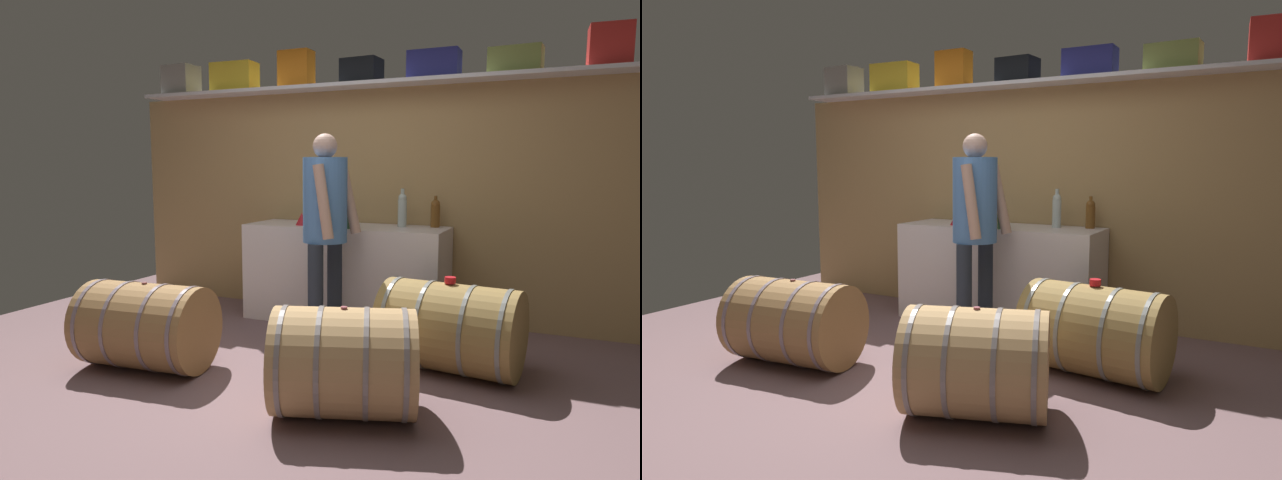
# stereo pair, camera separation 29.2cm
# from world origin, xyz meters

# --- Properties ---
(ground_plane) EXTENTS (6.17, 7.38, 0.02)m
(ground_plane) POSITION_xyz_m (0.00, 0.52, -0.01)
(ground_plane) COLOR #75585C
(back_wall_panel) EXTENTS (4.97, 0.10, 2.08)m
(back_wall_panel) POSITION_xyz_m (0.00, 2.09, 1.04)
(back_wall_panel) COLOR tan
(back_wall_panel) RESTS_ON ground
(high_shelf_board) EXTENTS (4.57, 0.40, 0.03)m
(high_shelf_board) POSITION_xyz_m (0.00, 1.94, 2.10)
(high_shelf_board) COLOR silver
(high_shelf_board) RESTS_ON back_wall_panel
(toolcase_grey) EXTENTS (0.34, 0.27, 0.29)m
(toolcase_grey) POSITION_xyz_m (-1.97, 1.94, 2.26)
(toolcase_grey) COLOR gray
(toolcase_grey) RESTS_ON high_shelf_board
(toolcase_yellow) EXTENTS (0.45, 0.25, 0.28)m
(toolcase_yellow) POSITION_xyz_m (-1.32, 1.94, 2.25)
(toolcase_yellow) COLOR yellow
(toolcase_yellow) RESTS_ON high_shelf_board
(toolcase_orange) EXTENTS (0.31, 0.19, 0.34)m
(toolcase_orange) POSITION_xyz_m (-0.65, 1.94, 2.28)
(toolcase_orange) COLOR orange
(toolcase_orange) RESTS_ON high_shelf_board
(toolcase_black) EXTENTS (0.34, 0.27, 0.21)m
(toolcase_black) POSITION_xyz_m (0.00, 1.94, 2.22)
(toolcase_black) COLOR black
(toolcase_black) RESTS_ON high_shelf_board
(toolcase_navy) EXTENTS (0.42, 0.22, 0.23)m
(toolcase_navy) POSITION_xyz_m (0.64, 1.94, 2.23)
(toolcase_navy) COLOR navy
(toolcase_navy) RESTS_ON high_shelf_board
(toolcase_olive) EXTENTS (0.42, 0.24, 0.21)m
(toolcase_olive) POSITION_xyz_m (1.29, 1.94, 2.22)
(toolcase_olive) COLOR olive
(toolcase_olive) RESTS_ON high_shelf_board
(toolcase_red) EXTENTS (0.31, 0.26, 0.31)m
(toolcase_red) POSITION_xyz_m (1.95, 1.94, 2.27)
(toolcase_red) COLOR red
(toolcase_red) RESTS_ON high_shelf_board
(work_cabinet) EXTENTS (1.79, 0.60, 0.87)m
(work_cabinet) POSITION_xyz_m (-0.06, 1.73, 0.43)
(work_cabinet) COLOR white
(work_cabinet) RESTS_ON ground
(wine_bottle_green) EXTENTS (0.07, 0.07, 0.28)m
(wine_bottle_green) POSITION_xyz_m (0.05, 1.52, 0.99)
(wine_bottle_green) COLOR #355934
(wine_bottle_green) RESTS_ON work_cabinet
(wine_bottle_clear) EXTENTS (0.08, 0.08, 0.33)m
(wine_bottle_clear) POSITION_xyz_m (0.42, 1.85, 1.02)
(wine_bottle_clear) COLOR silver
(wine_bottle_clear) RESTS_ON work_cabinet
(wine_bottle_amber) EXTENTS (0.08, 0.08, 0.27)m
(wine_bottle_amber) POSITION_xyz_m (0.69, 1.92, 0.99)
(wine_bottle_amber) COLOR brown
(wine_bottle_amber) RESTS_ON work_cabinet
(wine_glass) EXTENTS (0.08, 0.08, 0.14)m
(wine_glass) POSITION_xyz_m (0.00, 1.64, 0.96)
(wine_glass) COLOR white
(wine_glass) RESTS_ON work_cabinet
(red_funnel) EXTENTS (0.11, 0.11, 0.11)m
(red_funnel) POSITION_xyz_m (-0.43, 1.61, 0.92)
(red_funnel) COLOR red
(red_funnel) RESTS_ON work_cabinet
(wine_barrel_near) EXTENTS (0.97, 0.70, 0.62)m
(wine_barrel_near) POSITION_xyz_m (1.05, 0.86, 0.31)
(wine_barrel_near) COLOR olive
(wine_barrel_near) RESTS_ON ground
(wine_barrel_far) EXTENTS (0.92, 0.67, 0.61)m
(wine_barrel_far) POSITION_xyz_m (-0.88, 0.07, 0.30)
(wine_barrel_far) COLOR olive
(wine_barrel_far) RESTS_ON ground
(wine_barrel_flank) EXTENTS (0.94, 0.83, 0.63)m
(wine_barrel_flank) POSITION_xyz_m (0.64, -0.07, 0.31)
(wine_barrel_flank) COLOR tan
(wine_barrel_flank) RESTS_ON ground
(tasting_cup) EXTENTS (0.07, 0.07, 0.04)m
(tasting_cup) POSITION_xyz_m (1.04, 0.86, 0.63)
(tasting_cup) COLOR red
(tasting_cup) RESTS_ON wine_barrel_near
(winemaker_pouring) EXTENTS (0.41, 0.50, 1.64)m
(winemaker_pouring) POSITION_xyz_m (0.01, 1.14, 1.01)
(winemaker_pouring) COLOR #262F3D
(winemaker_pouring) RESTS_ON ground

